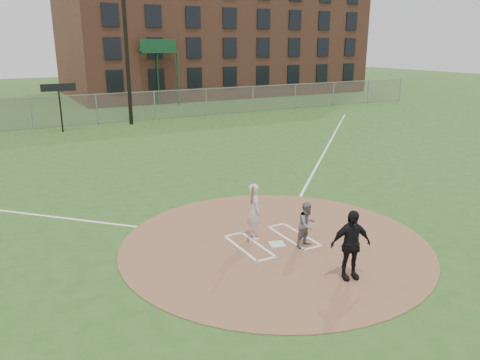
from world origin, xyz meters
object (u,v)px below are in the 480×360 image
batter_at_plate (254,211)px  home_plate (277,244)px  catcher (307,224)px  umpire (351,245)px

batter_at_plate → home_plate: bearing=-66.0°
home_plate → catcher: size_ratio=0.33×
umpire → catcher: bearing=99.4°
home_plate → umpire: bearing=-78.9°
home_plate → catcher: catcher is taller
home_plate → batter_at_plate: batter_at_plate is taller
umpire → batter_at_plate: batter_at_plate is taller
catcher → home_plate: bearing=133.5°
catcher → batter_at_plate: bearing=117.8°
home_plate → batter_at_plate: 1.10m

